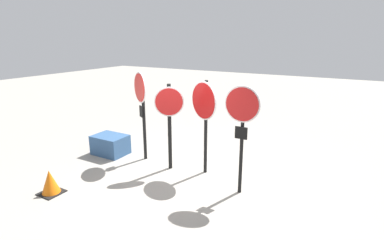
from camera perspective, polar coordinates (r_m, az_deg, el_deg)
ground_plane at (r=7.07m, az=-1.35°, el=-10.30°), size 40.00×40.00×0.00m
stop_sign_0 at (r=7.54m, az=-9.64°, el=3.83°), size 0.66×0.41×2.26m
stop_sign_1 at (r=6.91m, az=-4.35°, el=1.25°), size 0.59×0.39×2.06m
stop_sign_2 at (r=6.65m, az=2.33°, el=2.18°), size 0.78×0.39×2.18m
stop_sign_3 at (r=5.78m, az=9.51°, el=0.38°), size 0.71×0.13×2.22m
traffic_cone_0 at (r=6.82m, az=-25.41°, el=-10.64°), size 0.43×0.43×0.50m
storage_crate at (r=8.44m, az=-15.29°, el=-4.56°), size 0.89×0.66×0.52m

